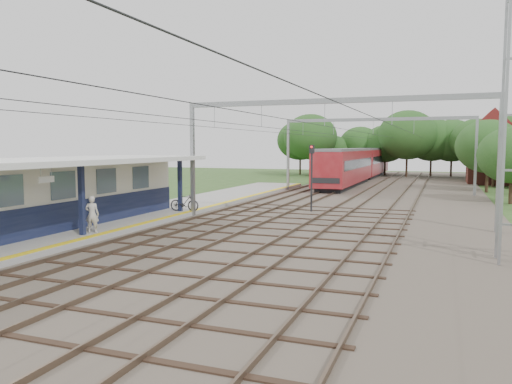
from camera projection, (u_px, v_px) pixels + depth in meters
The scene contains 14 objects.
ground at pixel (108, 291), 15.11m from camera, with size 160.00×160.00×0.00m, color #2D4C1E.
ballast_bed at pixel (373, 198), 41.65m from camera, with size 18.00×90.00×0.10m, color #473D33.
platform at pixel (150, 215), 30.77m from camera, with size 5.00×52.00×0.35m, color gray.
yellow_stripe at pixel (182, 213), 29.97m from camera, with size 0.45×52.00×0.01m, color yellow.
station_building at pixel (46, 194), 24.56m from camera, with size 3.41×18.00×3.40m.
canopy at pixel (48, 162), 23.10m from camera, with size 6.40×20.00×3.44m.
rail_tracks at pixel (344, 196), 42.52m from camera, with size 11.80×88.00×0.15m.
catenary_system at pixel (358, 131), 36.97m from camera, with size 17.22×88.00×7.00m.
tree_band at pixel (400, 142), 66.53m from camera, with size 31.72×30.88×8.82m.
house_far at pixel (505, 156), 57.64m from camera, with size 8.00×6.12×8.66m.
person at pixel (92, 214), 23.20m from camera, with size 0.63×0.41×1.73m, color beige.
bicycle at pixel (184, 202), 30.97m from camera, with size 0.52×1.85×1.11m, color black.
train at pixel (360, 163), 62.65m from camera, with size 3.09×38.44×4.04m.
signal_post at pixel (312, 170), 32.54m from camera, with size 0.31×0.27×4.46m.
Camera 1 is at (9.43, -12.23, 4.36)m, focal length 35.00 mm.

